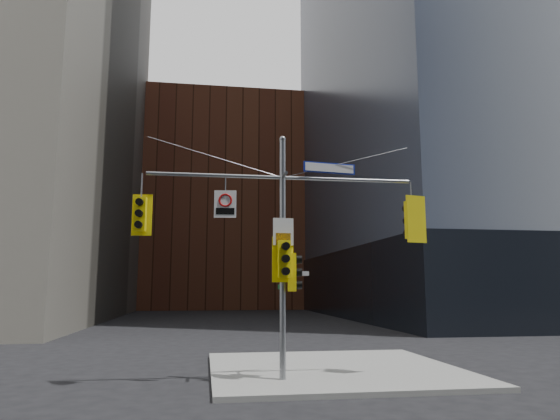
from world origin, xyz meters
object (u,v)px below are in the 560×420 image
object	(u,v)px
traffic_light_east_arm	(412,220)
traffic_light_pole_front	(284,259)
signal_assembly	(283,230)
regulatory_sign_arm	(225,203)
traffic_light_pole_side	(294,272)
street_sign_blade	(329,168)
traffic_light_west_arm	(141,214)

from	to	relation	value
traffic_light_east_arm	traffic_light_pole_front	distance (m)	4.26
signal_assembly	traffic_light_east_arm	xyz separation A→B (m)	(4.06, 0.00, 0.38)
traffic_light_east_arm	regulatory_sign_arm	size ratio (longest dim) A/B	1.79
traffic_light_pole_side	regulatory_sign_arm	size ratio (longest dim) A/B	1.37
signal_assembly	regulatory_sign_arm	distance (m)	1.87
regulatory_sign_arm	street_sign_blade	bearing A→B (deg)	6.77
traffic_light_east_arm	regulatory_sign_arm	xyz separation A→B (m)	(-5.77, -0.02, 0.38)
traffic_light_west_arm	traffic_light_pole_side	distance (m)	4.72
traffic_light_pole_side	street_sign_blade	distance (m)	3.38
traffic_light_west_arm	traffic_light_pole_front	size ratio (longest dim) A/B	0.91
traffic_light_west_arm	traffic_light_pole_front	distance (m)	4.30
signal_assembly	street_sign_blade	xyz separation A→B (m)	(1.46, 0.00, 1.93)
traffic_light_east_arm	regulatory_sign_arm	world-z (taller)	regulatory_sign_arm
traffic_light_east_arm	street_sign_blade	distance (m)	3.03
traffic_light_pole_side	traffic_light_east_arm	bearing A→B (deg)	-79.93
traffic_light_west_arm	traffic_light_east_arm	xyz separation A→B (m)	(8.17, -0.01, 0.00)
traffic_light_pole_front	street_sign_blade	bearing A→B (deg)	6.55
traffic_light_pole_front	signal_assembly	bearing A→B (deg)	85.98
signal_assembly	street_sign_blade	size ratio (longest dim) A/B	4.80
traffic_light_west_arm	traffic_light_pole_side	size ratio (longest dim) A/B	1.08
traffic_light_west_arm	regulatory_sign_arm	distance (m)	2.43
traffic_light_west_arm	traffic_light_pole_side	world-z (taller)	traffic_light_west_arm
traffic_light_pole_front	regulatory_sign_arm	size ratio (longest dim) A/B	1.64
signal_assembly	traffic_light_pole_side	size ratio (longest dim) A/B	7.22
regulatory_sign_arm	signal_assembly	bearing A→B (deg)	7.03
signal_assembly	traffic_light_east_arm	size ratio (longest dim) A/B	5.52
signal_assembly	traffic_light_east_arm	world-z (taller)	signal_assembly
traffic_light_west_arm	traffic_light_pole_front	xyz separation A→B (m)	(4.11, -0.28, -1.26)
traffic_light_east_arm	signal_assembly	bearing A→B (deg)	-14.51
traffic_light_pole_side	traffic_light_west_arm	bearing A→B (deg)	99.87
traffic_light_pole_side	street_sign_blade	size ratio (longest dim) A/B	0.67
traffic_light_pole_front	regulatory_sign_arm	bearing A→B (deg)	167.86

